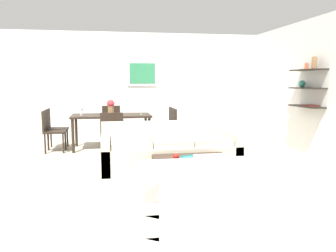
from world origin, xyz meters
name	(u,v)px	position (x,y,z in m)	size (l,w,h in m)	color
ground_plane	(167,173)	(0.00, 0.00, 0.00)	(18.00, 18.00, 0.00)	#BCB29E
back_wall_unit	(156,86)	(0.30, 3.53, 1.35)	(8.40, 0.09, 2.70)	silver
right_wall_shelf_unit	(320,88)	(3.03, 0.60, 1.35)	(0.34, 8.20, 2.70)	silver
sofa_beige	(170,151)	(0.11, 0.34, 0.29)	(2.29, 0.90, 0.78)	beige
loveseat_white	(209,198)	(0.09, -2.06, 0.29)	(1.44, 0.90, 0.78)	white
coffee_table	(195,174)	(0.27, -0.76, 0.19)	(1.10, 1.05, 0.38)	#38281E
decorative_bowl	(194,159)	(0.23, -0.84, 0.41)	(0.39, 0.39, 0.06)	#19666B
apple_on_coffee_table	(176,156)	(0.02, -0.65, 0.42)	(0.09, 0.09, 0.09)	red
dining_table	(111,118)	(-0.86, 2.30, 0.68)	(1.72, 0.87, 0.75)	black
dining_chair_head	(111,121)	(-0.86, 3.14, 0.50)	(0.44, 0.44, 0.88)	black
dining_chair_right_far	(166,123)	(0.40, 2.49, 0.50)	(0.44, 0.44, 0.88)	black
dining_chair_right_near	(169,126)	(0.40, 2.10, 0.50)	(0.44, 0.44, 0.88)	black
dining_chair_foot	(112,131)	(-0.86, 1.45, 0.50)	(0.44, 0.44, 0.88)	black
dining_chair_left_far	(54,126)	(-2.13, 2.49, 0.50)	(0.44, 0.44, 0.88)	black
dining_chair_left_near	(51,128)	(-2.13, 2.10, 0.50)	(0.44, 0.44, 0.88)	black
wine_glass_head	(111,107)	(-0.86, 2.67, 0.88)	(0.07, 0.07, 0.19)	silver
wine_glass_left_far	(81,110)	(-1.51, 2.40, 0.86)	(0.07, 0.07, 0.16)	silver
wine_glass_left_near	(81,110)	(-1.51, 2.19, 0.88)	(0.08, 0.08, 0.17)	silver
wine_glass_right_near	(141,109)	(-0.22, 2.19, 0.88)	(0.06, 0.06, 0.19)	silver
centerpiece_vase	(111,106)	(-0.87, 2.31, 0.93)	(0.16, 0.16, 0.33)	olive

